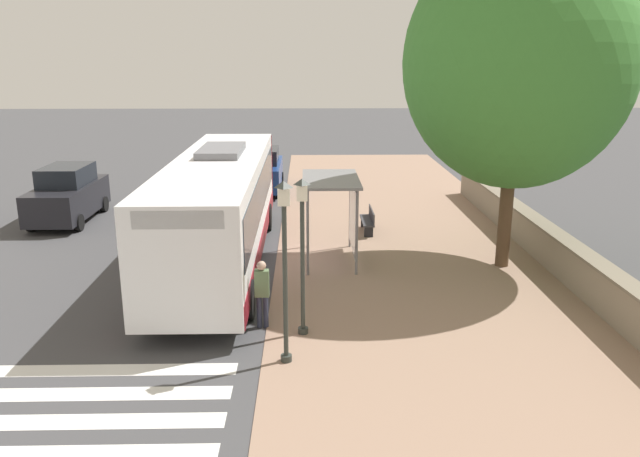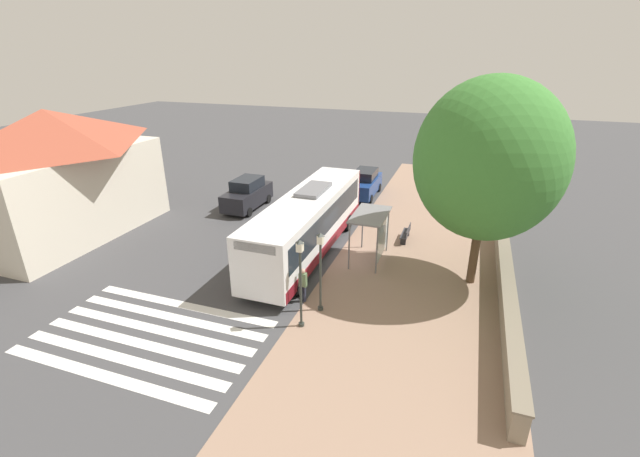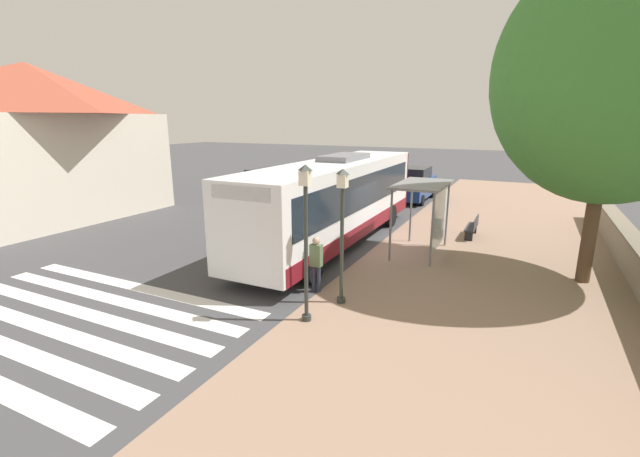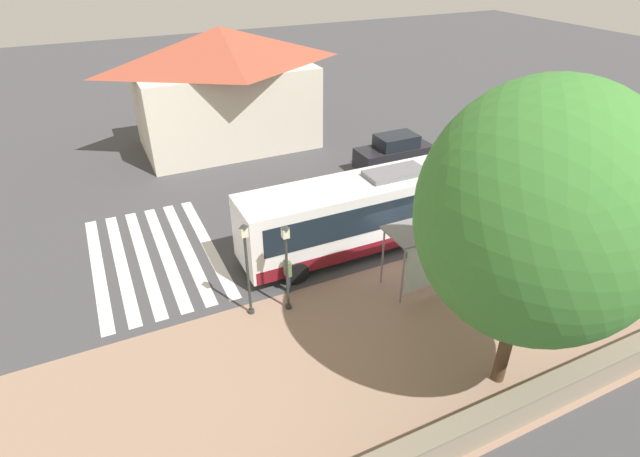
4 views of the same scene
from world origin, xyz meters
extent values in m
plane|color=#424244|center=(0.00, 0.00, 0.00)|extent=(120.00, 120.00, 0.00)
cube|color=#937560|center=(-4.50, 0.00, 0.01)|extent=(9.00, 44.00, 0.02)
cube|color=silver|center=(5.00, 6.99, 0.00)|extent=(9.00, 0.50, 0.01)
cube|color=silver|center=(5.00, 7.94, 0.00)|extent=(9.00, 0.50, 0.01)
cube|color=silver|center=(5.00, 8.89, 0.00)|extent=(9.00, 0.50, 0.01)
cube|color=silver|center=(5.00, 9.84, 0.00)|extent=(9.00, 0.50, 0.01)
cube|color=silver|center=(5.00, 10.79, 0.00)|extent=(9.00, 0.50, 0.01)
cube|color=silver|center=(5.00, 11.74, 0.00)|extent=(9.00, 0.50, 0.01)
cube|color=gray|center=(-8.55, 0.00, 0.54)|extent=(0.50, 20.00, 1.09)
cube|color=#776C5B|center=(-8.55, 0.00, 1.13)|extent=(0.60, 20.00, 0.08)
cube|color=beige|center=(16.65, 2.39, 2.60)|extent=(6.44, 10.87, 5.20)
pyramid|color=#9E4733|center=(16.65, 2.39, 6.37)|extent=(7.04, 11.47, 2.34)
cube|color=white|center=(1.70, 0.04, 1.88)|extent=(2.58, 12.39, 2.87)
cube|color=black|center=(1.70, 0.04, 2.26)|extent=(2.62, 11.40, 1.26)
cube|color=maroon|center=(1.70, 0.04, 0.74)|extent=(2.62, 12.15, 0.57)
cube|color=maroon|center=(1.70, -6.13, 1.88)|extent=(2.62, 0.06, 2.75)
cube|color=black|center=(1.70, 6.20, 3.03)|extent=(1.94, 0.08, 0.40)
cube|color=slate|center=(1.70, -0.89, 3.43)|extent=(1.29, 2.73, 0.22)
cylinder|color=black|center=(0.49, 4.38, 0.50)|extent=(0.30, 1.00, 1.00)
cylinder|color=black|center=(2.91, 4.38, 0.50)|extent=(0.30, 1.00, 1.00)
cylinder|color=black|center=(0.49, -3.80, 0.50)|extent=(0.30, 1.00, 1.00)
cylinder|color=black|center=(2.91, -3.80, 0.50)|extent=(0.30, 1.00, 1.00)
cylinder|color=slate|center=(-1.01, -1.56, 1.30)|extent=(0.08, 0.08, 2.59)
cylinder|color=slate|center=(-1.01, 1.26, 1.30)|extent=(0.08, 0.08, 2.59)
cylinder|color=slate|center=(-2.45, -1.56, 1.30)|extent=(0.08, 0.08, 2.59)
cylinder|color=slate|center=(-2.45, 1.26, 1.30)|extent=(0.08, 0.08, 2.59)
cube|color=slate|center=(-1.73, -0.15, 2.63)|extent=(1.74, 3.12, 0.08)
cube|color=silver|center=(-2.43, -0.15, 1.43)|extent=(0.03, 2.53, 2.07)
cylinder|color=#2D3347|center=(0.01, 4.92, 0.40)|extent=(0.12, 0.12, 0.80)
cylinder|color=#2D3347|center=(0.17, 4.92, 0.40)|extent=(0.12, 0.12, 0.80)
cube|color=#59724C|center=(0.09, 4.92, 1.13)|extent=(0.34, 0.22, 0.65)
sphere|color=tan|center=(0.09, 4.92, 1.57)|extent=(0.22, 0.22, 0.22)
cube|color=#333338|center=(-3.21, -3.38, 0.45)|extent=(0.40, 1.71, 0.06)
cube|color=#333338|center=(-3.38, -3.38, 0.68)|extent=(0.04, 1.71, 0.40)
cube|color=black|center=(-3.21, -4.06, 0.23)|extent=(0.32, 0.06, 0.45)
cube|color=black|center=(-3.21, -2.69, 0.23)|extent=(0.32, 0.06, 0.45)
cylinder|color=#2D332D|center=(-0.53, 6.70, 0.08)|extent=(0.24, 0.24, 0.16)
cylinder|color=#2D332D|center=(-0.53, 6.70, 1.72)|extent=(0.10, 0.10, 3.45)
cube|color=silver|center=(-0.53, 6.70, 3.62)|extent=(0.24, 0.24, 0.35)
pyramid|color=#2D332D|center=(-0.53, 6.70, 3.87)|extent=(0.28, 0.28, 0.14)
cylinder|color=#2D332D|center=(-0.88, 5.32, 0.08)|extent=(0.24, 0.24, 0.16)
cylinder|color=#2D332D|center=(-0.88, 5.32, 1.61)|extent=(0.10, 0.10, 3.22)
cube|color=silver|center=(-0.88, 5.32, 3.40)|extent=(0.24, 0.24, 0.35)
pyramid|color=#2D332D|center=(-0.88, 5.32, 3.64)|extent=(0.28, 0.28, 0.14)
cylinder|color=brown|center=(-7.04, 0.53, 2.16)|extent=(0.41, 0.41, 4.32)
ellipsoid|color=#3D7F33|center=(-7.04, 0.53, 6.12)|extent=(6.56, 6.56, 7.22)
cube|color=navy|center=(1.14, -10.86, 0.82)|extent=(1.78, 4.65, 1.09)
cube|color=black|center=(1.14, -10.98, 1.70)|extent=(1.52, 2.42, 0.68)
cylinder|color=black|center=(0.29, -9.35, 0.32)|extent=(0.22, 0.64, 0.64)
cylinder|color=black|center=(1.98, -9.35, 0.32)|extent=(0.22, 0.64, 0.64)
cylinder|color=black|center=(0.29, -12.37, 0.32)|extent=(0.22, 0.64, 0.64)
cylinder|color=black|center=(1.98, -12.37, 0.32)|extent=(0.22, 0.64, 0.64)
cube|color=black|center=(8.40, -5.33, 0.86)|extent=(1.87, 4.62, 1.18)
cube|color=black|center=(8.40, -5.45, 1.81)|extent=(1.59, 2.40, 0.73)
cylinder|color=black|center=(7.52, -3.83, 0.32)|extent=(0.22, 0.64, 0.64)
cylinder|color=black|center=(9.29, -3.83, 0.32)|extent=(0.22, 0.64, 0.64)
cylinder|color=black|center=(7.52, -6.83, 0.32)|extent=(0.22, 0.64, 0.64)
cylinder|color=black|center=(9.29, -6.83, 0.32)|extent=(0.22, 0.64, 0.64)
camera|label=1|loc=(-0.97, 18.79, 6.31)|focal=35.00mm
camera|label=2|loc=(-6.15, 20.39, 10.61)|focal=24.00mm
camera|label=3|loc=(-5.17, 15.43, 4.95)|focal=24.00mm
camera|label=4|loc=(-14.84, 10.61, 12.53)|focal=28.00mm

